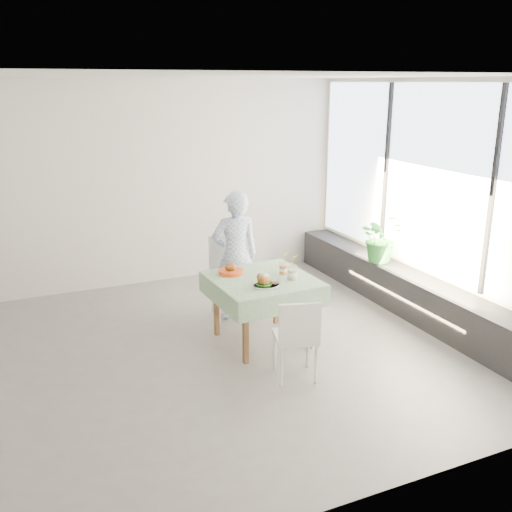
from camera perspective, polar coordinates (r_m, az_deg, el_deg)
name	(u,v)px	position (r m, az deg, el deg)	size (l,w,h in m)	color
floor	(195,356)	(6.08, -6.11, -9.93)	(6.00, 6.00, 0.00)	slate
ceiling	(185,76)	(5.43, -7.08, 17.46)	(6.00, 6.00, 0.00)	white
wall_back	(134,185)	(7.97, -12.06, 6.91)	(6.00, 0.02, 2.80)	silver
wall_front	(320,320)	(3.41, 6.39, -6.40)	(6.00, 0.02, 2.80)	silver
wall_right	(434,201)	(7.06, 17.40, 5.25)	(0.02, 5.00, 2.80)	silver
window_pane	(434,180)	(7.00, 17.40, 7.23)	(0.01, 4.80, 2.18)	#D1E0F9
window_ledge	(413,295)	(7.25, 15.41, -3.78)	(0.40, 4.80, 0.50)	black
cafe_table	(262,302)	(6.19, 0.61, -4.67)	(1.08, 1.08, 0.74)	brown
chair_far	(231,292)	(6.96, -2.52, -3.61)	(0.53, 0.53, 0.97)	white
chair_near	(295,353)	(5.56, 3.96, -9.65)	(0.48, 0.48, 0.83)	white
diner	(235,255)	(6.75, -2.09, 0.05)	(0.57, 0.37, 1.56)	#8EAFE4
main_dish	(265,282)	(5.83, 0.92, -2.58)	(0.29, 0.29, 0.15)	white
juice_cup_orange	(283,269)	(6.20, 2.72, -1.28)	(0.09, 0.09, 0.27)	white
juice_cup_lemonade	(292,273)	(6.04, 3.62, -1.71)	(0.11, 0.11, 0.30)	white
second_dish	(231,270)	(6.22, -2.54, -1.45)	(0.27, 0.27, 0.13)	red
potted_plant	(381,238)	(7.54, 12.43, 1.81)	(0.58, 0.50, 0.64)	#297B37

